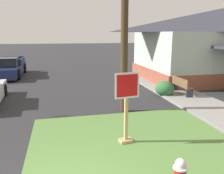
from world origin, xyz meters
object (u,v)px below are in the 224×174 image
object	(u,v)px
pickup_truck_navy	(8,69)
manhole_cover	(61,118)
street_bench	(181,85)
stop_sign	(126,110)

from	to	relation	value
pickup_truck_navy	manhole_cover	bearing A→B (deg)	-69.78
manhole_cover	street_bench	world-z (taller)	street_bench
street_bench	stop_sign	bearing A→B (deg)	-132.88
pickup_truck_navy	street_bench	xyz separation A→B (m)	(9.81, -8.05, -0.03)
stop_sign	pickup_truck_navy	size ratio (longest dim) A/B	0.38
stop_sign	street_bench	distance (m)	6.35
manhole_cover	pickup_truck_navy	distance (m)	10.74
pickup_truck_navy	street_bench	bearing A→B (deg)	-39.34
pickup_truck_navy	street_bench	size ratio (longest dim) A/B	3.20
pickup_truck_navy	street_bench	world-z (taller)	pickup_truck_navy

